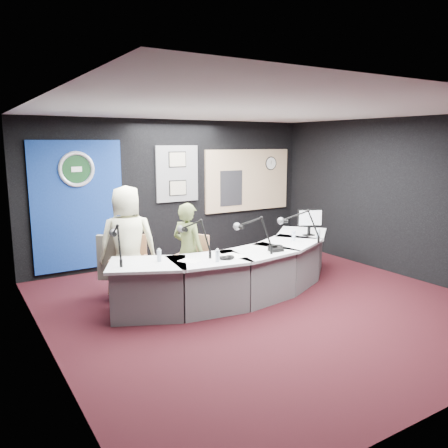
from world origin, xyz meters
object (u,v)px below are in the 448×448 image
armchair_left (129,266)px  person_man (128,243)px  broadcast_desk (241,271)px  armchair_right (188,270)px  person_woman (188,251)px

armchair_left → person_man: 0.36m
broadcast_desk → armchair_left: size_ratio=4.45×
broadcast_desk → armchair_right: size_ratio=5.22×
armchair_left → person_woman: size_ratio=0.69×
armchair_left → person_woman: 0.93m
armchair_left → person_man: person_man is taller
person_woman → armchair_left: bearing=35.7°
person_woman → armchair_right: bearing=-25.9°
broadcast_desk → armchair_left: armchair_left is taller
armchair_right → broadcast_desk: bearing=37.8°
broadcast_desk → person_woman: 0.90m
armchair_left → person_man: bearing=0.0°
broadcast_desk → armchair_left: (-1.56, 0.73, 0.13)m
person_man → person_woman: 0.91m
broadcast_desk → armchair_right: armchair_right is taller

